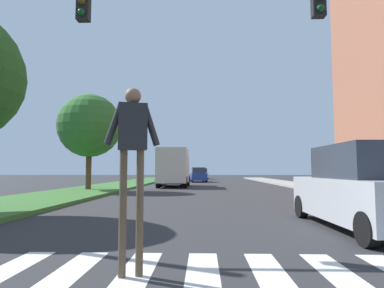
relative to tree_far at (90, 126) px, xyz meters
name	(u,v)px	position (x,y,z in m)	size (l,w,h in m)	color
ground_plane	(209,188)	(7.95, 4.73, -4.31)	(140.00, 140.00, 0.00)	#2D2D30
crosswalk	(237,275)	(7.95, -16.81, -4.30)	(6.75, 2.20, 0.01)	silver
median_strip	(103,188)	(0.14, 2.73, -4.23)	(4.35, 64.00, 0.15)	#386B2D
tree_far	(90,126)	(0.00, 0.00, 0.00)	(4.16, 4.16, 6.25)	#4C3823
sidewalk_right	(319,188)	(15.84, 2.73, -4.23)	(3.00, 64.00, 0.15)	#9E9991
traffic_light_gantry	(83,34)	(4.85, -14.30, 0.08)	(9.53, 0.30, 6.00)	gold
pedestrian_performer	(132,149)	(6.56, -16.94, -2.64)	(0.74, 0.33, 2.49)	brown
suv_crossing	(364,189)	(11.28, -13.39, -3.38)	(2.05, 4.64, 1.97)	#B7B7BC
sedan_midblock	(172,177)	(4.81, 7.37, -3.51)	(2.04, 4.09, 1.72)	gray
sedan_distant	(198,175)	(6.91, 17.55, -3.52)	(2.18, 4.70, 1.70)	navy
sedan_far_horizon	(202,174)	(7.28, 30.34, -3.53)	(2.03, 4.50, 1.67)	silver
truck_box_delivery	(174,167)	(5.08, 6.02, -2.67)	(2.40, 6.20, 3.10)	silver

